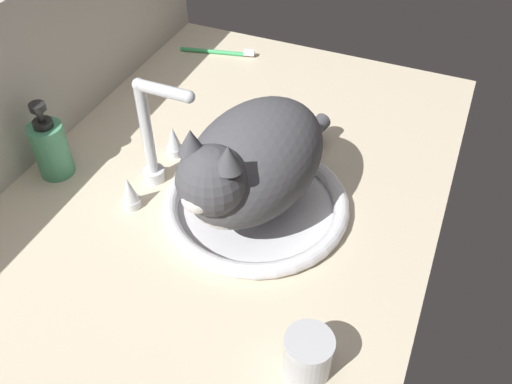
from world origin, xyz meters
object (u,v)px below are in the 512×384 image
faucet (153,144)px  soap_pump_bottle (51,148)px  sink_basin (256,204)px  cat (250,164)px  metal_jar (308,355)px  toothbrush (219,52)px

faucet → soap_pump_bottle: (-5.35, 18.52, -2.72)cm
sink_basin → cat: (-1.80, 0.34, 10.39)cm
faucet → metal_jar: faucet is taller
faucet → soap_pump_bottle: 19.47cm
faucet → toothbrush: size_ratio=1.17×
cat → metal_jar: size_ratio=6.12×
sink_basin → cat: size_ratio=0.79×
sink_basin → toothbrush: 54.09cm
sink_basin → toothbrush: (45.67, 28.98, -0.60)cm
cat → soap_pump_bottle: 38.17cm
soap_pump_bottle → metal_jar: bearing=-109.6°
sink_basin → cat: 10.55cm
cat → toothbrush: (47.47, 28.65, -10.99)cm
sink_basin → soap_pump_bottle: (-5.35, 37.88, 4.49)cm
sink_basin → faucet: faucet is taller
faucet → soap_pump_bottle: faucet is taller
faucet → metal_jar: 45.30cm
cat → toothbrush: size_ratio=2.24×
soap_pump_bottle → toothbrush: 52.04cm
sink_basin → soap_pump_bottle: size_ratio=2.13×
toothbrush → metal_jar: bearing=-146.5°
soap_pump_bottle → toothbrush: soap_pump_bottle is taller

